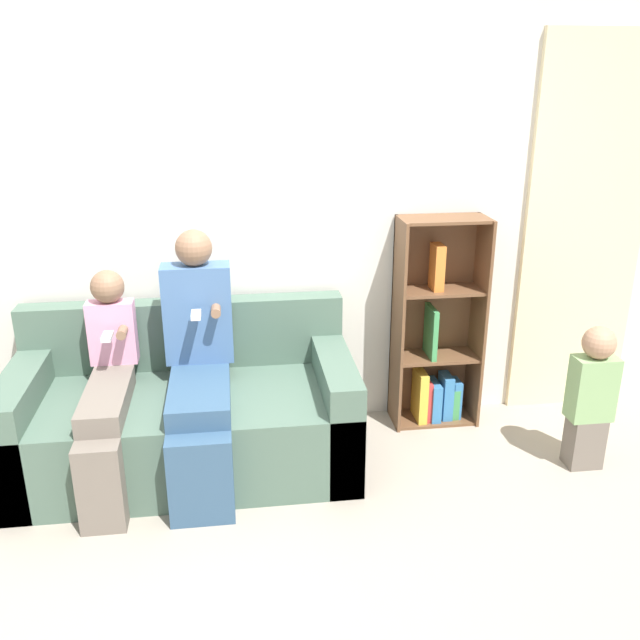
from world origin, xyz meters
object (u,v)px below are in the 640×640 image
Objects in this scene: adult_seated at (199,361)px; bookshelf at (436,342)px; toddler_standing at (591,395)px; child_seated at (107,388)px; couch at (186,418)px.

adult_seated is 1.49m from bookshelf.
adult_seated is 1.57× the size of toddler_standing.
bookshelf is (1.42, 0.42, -0.14)m from adult_seated.
adult_seated is at bearing 6.69° from child_seated.
child_seated is 2.59m from toddler_standing.
toddler_standing is at bearing -4.06° from child_seated.
child_seated reaches higher than toddler_standing.
child_seated is (-0.47, -0.06, -0.10)m from adult_seated.
adult_seated reaches higher than toddler_standing.
adult_seated is 1.00× the size of bookshelf.
bookshelf is at bearing 135.99° from toddler_standing.
toddler_standing is at bearing -8.14° from couch.
toddler_standing is (2.20, -0.31, 0.15)m from couch.
adult_seated is at bearing 173.54° from toddler_standing.
toddler_standing is at bearing -6.46° from adult_seated.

